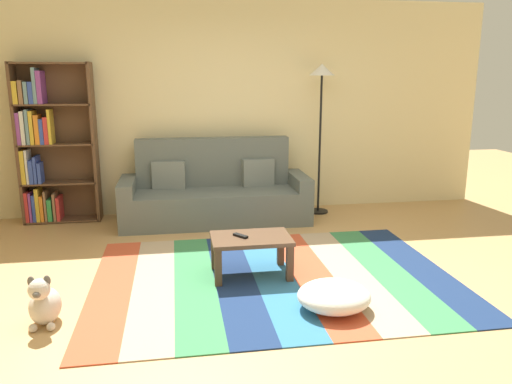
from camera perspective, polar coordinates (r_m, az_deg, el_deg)
ground_plane at (r=4.34m, az=1.20°, el=-10.58°), size 14.00×14.00×0.00m
back_wall at (r=6.51m, az=-2.88°, el=9.68°), size 6.80×0.10×2.70m
rug at (r=4.46m, az=2.08°, el=-9.82°), size 3.15×2.32×0.01m
couch at (r=6.11m, az=-4.74°, el=-0.21°), size 2.26×0.80×1.00m
bookshelf at (r=6.44m, az=-22.88°, el=4.90°), size 0.90×0.28×1.91m
coffee_table at (r=4.42m, az=-0.58°, el=-5.99°), size 0.70×0.47×0.36m
pouf at (r=3.90m, az=8.96°, el=-11.77°), size 0.56×0.52×0.21m
dog at (r=3.95m, az=-23.21°, el=-11.69°), size 0.22×0.35×0.40m
standing_lamp at (r=6.34m, az=7.55°, el=11.59°), size 0.32×0.32×1.90m
tv_remote at (r=4.39m, az=-1.80°, el=-5.05°), size 0.13×0.14×0.02m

